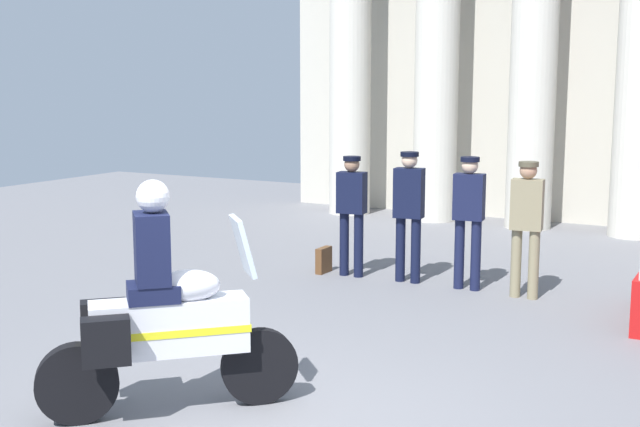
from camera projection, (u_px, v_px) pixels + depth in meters
name	position (u px, v px, depth m)	size (l,w,h in m)	color
colonnade_backdrop	(594.00, 16.00, 14.72)	(12.49, 1.68, 7.53)	beige
officer_in_row_0	(352.00, 206.00, 11.33)	(0.40, 0.26, 1.66)	black
officer_in_row_1	(409.00, 206.00, 10.98)	(0.40, 0.26, 1.75)	black
officer_in_row_2	(469.00, 212.00, 10.58)	(0.40, 0.26, 1.72)	#141938
officer_in_row_3	(527.00, 218.00, 10.16)	(0.40, 0.26, 1.70)	#847A5B
motorcycle_with_rider	(160.00, 318.00, 6.57)	(1.57, 1.55, 1.90)	black
briefcase_on_ground	(324.00, 260.00, 11.66)	(0.10, 0.32, 0.36)	brown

